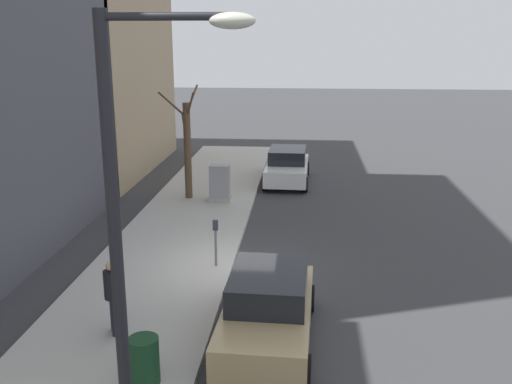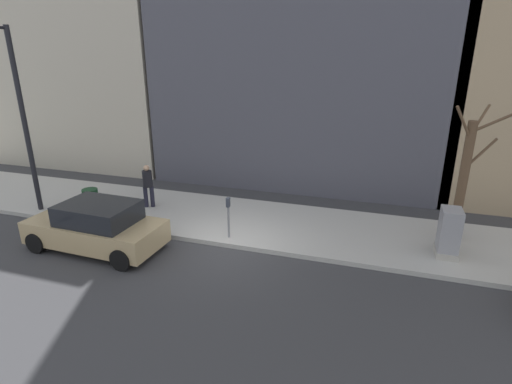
# 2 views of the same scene
# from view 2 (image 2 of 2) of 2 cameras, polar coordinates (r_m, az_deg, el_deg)

# --- Properties ---
(ground_plane) EXTENTS (120.00, 120.00, 0.00)m
(ground_plane) POSITION_cam_2_polar(r_m,az_deg,el_deg) (12.67, -4.39, -7.92)
(ground_plane) COLOR #38383A
(sidewalk) EXTENTS (4.00, 36.00, 0.15)m
(sidewalk) POSITION_cam_2_polar(r_m,az_deg,el_deg) (14.33, -1.40, -4.19)
(sidewalk) COLOR #B2AFA8
(sidewalk) RESTS_ON ground
(parked_car_tan) EXTENTS (2.04, 4.26, 1.52)m
(parked_car_tan) POSITION_cam_2_polar(r_m,az_deg,el_deg) (13.21, -21.81, -4.63)
(parked_car_tan) COLOR tan
(parked_car_tan) RESTS_ON ground
(parking_meter) EXTENTS (0.14, 0.10, 1.35)m
(parking_meter) POSITION_cam_2_polar(r_m,az_deg,el_deg) (12.66, -3.97, -3.06)
(parking_meter) COLOR slate
(parking_meter) RESTS_ON sidewalk
(utility_box) EXTENTS (0.83, 0.61, 1.43)m
(utility_box) POSITION_cam_2_polar(r_m,az_deg,el_deg) (12.88, 25.85, -5.29)
(utility_box) COLOR #A8A399
(utility_box) RESTS_ON sidewalk
(streetlamp) EXTENTS (1.97, 0.32, 6.50)m
(streetlamp) POSITION_cam_2_polar(r_m,az_deg,el_deg) (16.25, -31.19, 10.34)
(streetlamp) COLOR black
(streetlamp) RESTS_ON sidewalk
(bare_tree) EXTENTS (1.69, 2.05, 4.34)m
(bare_tree) POSITION_cam_2_polar(r_m,az_deg,el_deg) (13.73, 27.66, 1.98)
(bare_tree) COLOR brown
(bare_tree) RESTS_ON sidewalk
(trash_bin) EXTENTS (0.56, 0.56, 0.90)m
(trash_bin) POSITION_cam_2_polar(r_m,az_deg,el_deg) (15.98, -22.49, -1.15)
(trash_bin) COLOR #14381E
(trash_bin) RESTS_ON sidewalk
(pedestrian_near_meter) EXTENTS (0.36, 0.38, 1.66)m
(pedestrian_near_meter) POSITION_cam_2_polar(r_m,az_deg,el_deg) (15.68, -15.20, 1.17)
(pedestrian_near_meter) COLOR #1E1E2D
(pedestrian_near_meter) RESTS_ON sidewalk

